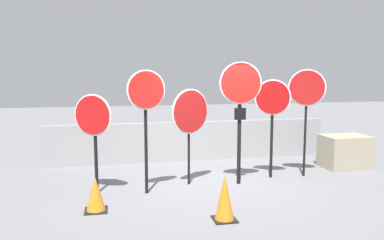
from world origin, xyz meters
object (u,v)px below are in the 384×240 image
object	(u,v)px
traffic_cone_0	(225,198)
traffic_cone_1	(96,194)
stop_sign_1	(146,102)
stop_sign_3	(240,97)
stop_sign_2	(190,115)
stop_sign_0	(93,122)
stop_sign_5	(307,94)
storage_crate	(345,152)
stop_sign_4	(273,105)

from	to	relation	value
traffic_cone_0	traffic_cone_1	world-z (taller)	traffic_cone_0
stop_sign_1	stop_sign_3	world-z (taller)	stop_sign_3
stop_sign_1	stop_sign_2	xyz separation A→B (m)	(0.94, 0.41, -0.31)
stop_sign_0	stop_sign_2	xyz separation A→B (m)	(1.93, 0.19, 0.08)
stop_sign_0	stop_sign_5	distance (m)	4.62
stop_sign_2	storage_crate	size ratio (longest dim) A/B	1.82
stop_sign_4	storage_crate	xyz separation A→B (m)	(2.18, 0.48, -1.23)
traffic_cone_0	traffic_cone_1	xyz separation A→B (m)	(-2.03, 0.84, -0.07)
stop_sign_2	traffic_cone_0	world-z (taller)	stop_sign_2
stop_sign_0	storage_crate	bearing A→B (deg)	38.91
stop_sign_1	stop_sign_3	size ratio (longest dim) A/B	0.93
traffic_cone_0	stop_sign_2	bearing A→B (deg)	93.97
stop_sign_2	stop_sign_4	bearing A→B (deg)	-23.48
storage_crate	traffic_cone_0	bearing A→B (deg)	-146.37
stop_sign_4	stop_sign_2	bearing A→B (deg)	-153.16
stop_sign_1	traffic_cone_0	world-z (taller)	stop_sign_1
stop_sign_2	traffic_cone_1	bearing A→B (deg)	-176.34
stop_sign_4	traffic_cone_0	xyz separation A→B (m)	(-1.74, -2.13, -1.27)
stop_sign_0	storage_crate	xyz separation A→B (m)	(6.00, 0.81, -1.01)
traffic_cone_1	stop_sign_5	bearing A→B (deg)	15.07
stop_sign_0	stop_sign_4	size ratio (longest dim) A/B	0.88
stop_sign_5	traffic_cone_1	world-z (taller)	stop_sign_5
stop_sign_4	traffic_cone_0	bearing A→B (deg)	-106.57
stop_sign_1	traffic_cone_1	size ratio (longest dim) A/B	4.07
stop_sign_3	stop_sign_1	bearing A→B (deg)	-164.76
stop_sign_1	traffic_cone_0	xyz separation A→B (m)	(1.08, -1.58, -1.44)
stop_sign_4	stop_sign_5	size ratio (longest dim) A/B	0.91
stop_sign_4	traffic_cone_1	size ratio (longest dim) A/B	3.73
stop_sign_4	traffic_cone_1	xyz separation A→B (m)	(-3.77, -1.28, -1.34)
stop_sign_0	stop_sign_2	bearing A→B (deg)	36.86
stop_sign_4	stop_sign_1	bearing A→B (deg)	-146.30
stop_sign_0	storage_crate	size ratio (longest dim) A/B	1.76
stop_sign_2	traffic_cone_0	bearing A→B (deg)	-113.64
stop_sign_3	traffic_cone_1	bearing A→B (deg)	-153.14
stop_sign_1	stop_sign_4	bearing A→B (deg)	-2.87
stop_sign_2	traffic_cone_1	distance (m)	2.52
stop_sign_1	stop_sign_4	xyz separation A→B (m)	(2.82, 0.55, -0.17)
stop_sign_1	stop_sign_0	bearing A→B (deg)	153.56
stop_sign_5	traffic_cone_0	distance (m)	3.59
stop_sign_2	storage_crate	bearing A→B (deg)	-18.96
stop_sign_0	stop_sign_3	world-z (taller)	stop_sign_3
traffic_cone_0	stop_sign_3	bearing A→B (deg)	64.16
stop_sign_4	traffic_cone_0	world-z (taller)	stop_sign_4
stop_sign_1	stop_sign_5	distance (m)	3.64
traffic_cone_1	storage_crate	bearing A→B (deg)	16.52
traffic_cone_1	storage_crate	distance (m)	6.21
stop_sign_1	stop_sign_3	bearing A→B (deg)	-7.02
traffic_cone_0	stop_sign_4	bearing A→B (deg)	50.72
stop_sign_3	storage_crate	xyz separation A→B (m)	(3.05, 0.80, -1.46)
stop_sign_2	stop_sign_0	bearing A→B (deg)	158.02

